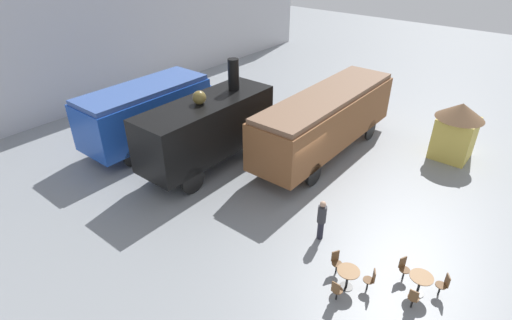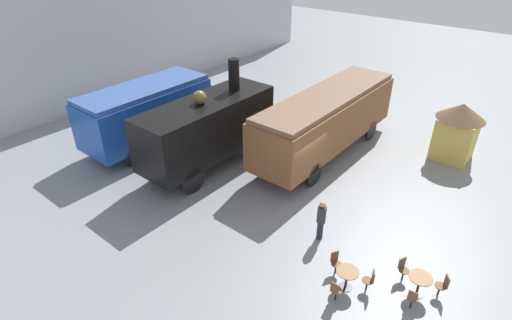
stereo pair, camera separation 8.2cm
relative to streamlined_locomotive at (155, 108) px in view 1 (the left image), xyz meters
name	(u,v)px [view 1 (the left image)]	position (x,y,z in m)	size (l,w,h in m)	color
ground_plane	(292,184)	(0.97, -8.52, -1.91)	(80.00, 80.00, 0.00)	gray
backdrop_wall	(90,37)	(0.97, 7.07, 2.59)	(44.00, 0.15, 9.00)	silver
streamlined_locomotive	(155,108)	(0.00, 0.00, 0.00)	(8.70, 2.78, 3.30)	blue
steam_locomotive	(207,127)	(-0.23, -4.29, 0.24)	(7.27, 2.44, 5.00)	black
passenger_coach_wooden	(326,118)	(4.51, -8.07, 0.10)	(9.96, 2.66, 3.34)	brown
cafe_table_near	(348,275)	(-3.04, -13.48, -1.35)	(0.75, 0.75, 0.75)	black
cafe_table_mid	(420,281)	(-1.80, -15.43, -1.34)	(0.76, 0.76, 0.77)	black
cafe_chair_0	(336,261)	(-2.66, -12.83, -1.40)	(0.39, 0.40, 0.87)	black
cafe_chair_1	(336,290)	(-3.79, -13.47, -1.40)	(0.36, 0.36, 0.87)	black
cafe_chair_2	(371,279)	(-2.67, -14.13, -1.40)	(0.39, 0.40, 0.87)	black
cafe_chair_3	(413,298)	(-2.55, -15.49, -1.40)	(0.36, 0.36, 0.87)	black
cafe_chair_4	(444,284)	(-1.38, -16.06, -1.40)	(0.40, 0.40, 0.87)	black
cafe_chair_5	(404,267)	(-1.48, -14.76, -1.40)	(0.38, 0.40, 0.87)	black
visitor_person	(322,219)	(-1.48, -11.50, -0.97)	(0.34, 0.34, 1.74)	#262633
ticket_kiosk	(457,128)	(8.29, -13.49, -0.24)	(2.34, 2.34, 3.00)	#DBC151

